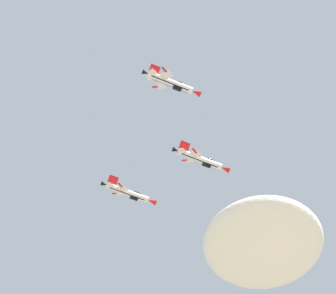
# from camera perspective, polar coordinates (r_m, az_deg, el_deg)

# --- Properties ---
(cloud_near_formation) EXTENTS (37.67, 32.62, 13.22)m
(cloud_near_formation) POSITION_cam_1_polar(r_m,az_deg,el_deg) (166.55, 10.44, -10.40)
(cloud_near_formation) COLOR white
(fighter_jet_lead) EXTENTS (14.75, 9.63, 7.96)m
(fighter_jet_lead) POSITION_cam_1_polar(r_m,az_deg,el_deg) (133.75, 3.62, -1.39)
(fighter_jet_lead) COLOR white
(fighter_jet_left_wing) EXTENTS (14.75, 9.54, 7.67)m
(fighter_jet_left_wing) POSITION_cam_1_polar(r_m,az_deg,el_deg) (141.35, -4.40, -5.07)
(fighter_jet_left_wing) COLOR white
(fighter_jet_right_wing) EXTENTS (14.75, 9.49, 7.48)m
(fighter_jet_right_wing) POSITION_cam_1_polar(r_m,az_deg,el_deg) (131.91, 0.35, 7.10)
(fighter_jet_right_wing) COLOR white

